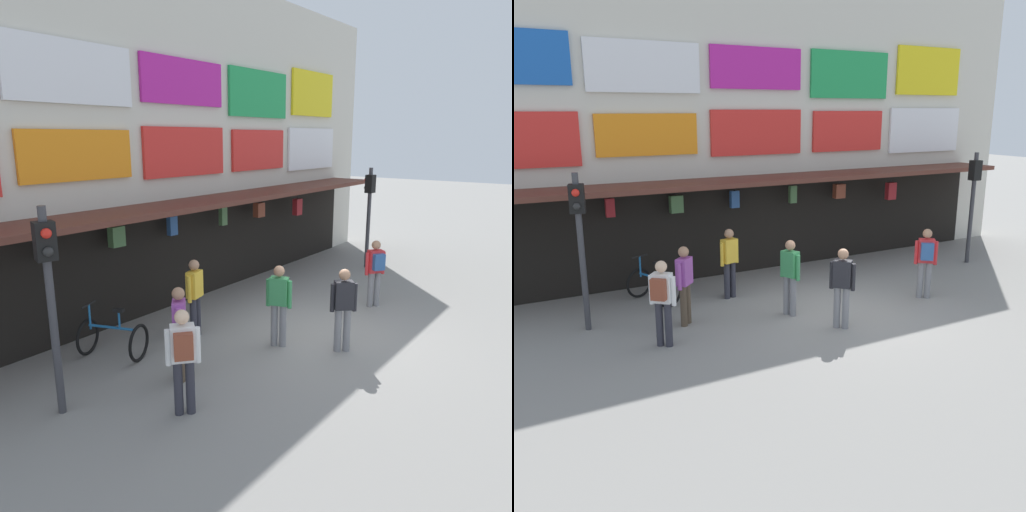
% 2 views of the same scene
% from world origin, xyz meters
% --- Properties ---
extents(ground_plane, '(80.00, 80.00, 0.00)m').
position_xyz_m(ground_plane, '(0.00, 0.00, 0.00)').
color(ground_plane, gray).
extents(shopfront, '(18.00, 2.60, 8.00)m').
position_xyz_m(shopfront, '(0.00, 4.57, 3.96)').
color(shopfront, beige).
rests_on(shopfront, ground).
extents(traffic_light_near, '(0.33, 0.35, 3.20)m').
position_xyz_m(traffic_light_near, '(-5.06, 1.69, 2.14)').
color(traffic_light_near, '#38383D').
rests_on(traffic_light_near, ground).
extents(traffic_light_far, '(0.29, 0.33, 3.20)m').
position_xyz_m(traffic_light_far, '(5.78, 1.71, 2.14)').
color(traffic_light_far, '#38383D').
rests_on(traffic_light_far, ground).
extents(bicycle_parked, '(1.10, 1.35, 1.05)m').
position_xyz_m(bicycle_parked, '(-3.38, 2.67, 0.39)').
color(bicycle_parked, black).
rests_on(bicycle_parked, ground).
extents(pedestrian_in_red, '(0.41, 0.41, 1.68)m').
position_xyz_m(pedestrian_in_red, '(-0.45, -0.68, 0.95)').
color(pedestrian_in_red, gray).
rests_on(pedestrian_in_red, ground).
extents(pedestrian_in_white, '(0.51, 0.31, 1.68)m').
position_xyz_m(pedestrian_in_white, '(-1.69, 2.12, 0.95)').
color(pedestrian_in_white, '#2D2D38').
rests_on(pedestrian_in_white, ground).
extents(pedestrian_in_yellow, '(0.48, 0.47, 1.68)m').
position_xyz_m(pedestrian_in_yellow, '(2.37, -0.09, 0.98)').
color(pedestrian_in_yellow, gray).
rests_on(pedestrian_in_yellow, ground).
extents(pedestrian_in_black, '(0.41, 0.41, 1.68)m').
position_xyz_m(pedestrian_in_black, '(-3.20, 1.00, 0.95)').
color(pedestrian_in_black, brown).
rests_on(pedestrian_in_black, ground).
extents(pedestrian_in_blue, '(0.33, 0.50, 1.68)m').
position_xyz_m(pedestrian_in_blue, '(-1.01, 0.46, 0.95)').
color(pedestrian_in_blue, gray).
rests_on(pedestrian_in_blue, ground).
extents(pedestrian_in_purple, '(0.47, 0.47, 1.68)m').
position_xyz_m(pedestrian_in_purple, '(-3.94, 0.15, 0.98)').
color(pedestrian_in_purple, '#2D2D38').
rests_on(pedestrian_in_purple, ground).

